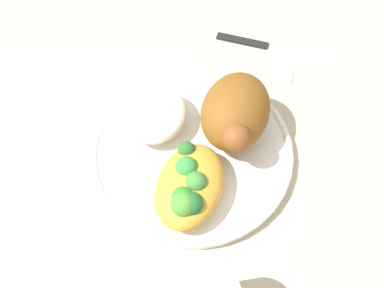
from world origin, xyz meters
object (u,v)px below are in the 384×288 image
(plate, at_px, (192,151))
(roasted_chicken, at_px, (235,113))
(rice_pile, at_px, (155,114))
(knife, at_px, (267,46))
(fork, at_px, (251,69))
(mac_cheese_with_broccoli, at_px, (189,186))

(plate, distance_m, roasted_chicken, 0.08)
(roasted_chicken, distance_m, rice_pile, 0.10)
(rice_pile, distance_m, knife, 0.22)
(plate, height_order, rice_pile, rice_pile)
(fork, bearing_deg, plate, -13.06)
(plate, bearing_deg, fork, 166.94)
(mac_cheese_with_broccoli, xyz_separation_m, fork, (-0.22, 0.02, -0.04))
(roasted_chicken, xyz_separation_m, mac_cheese_with_broccoli, (0.11, -0.03, -0.02))
(mac_cheese_with_broccoli, bearing_deg, plate, -164.82)
(rice_pile, bearing_deg, mac_cheese_with_broccoli, 41.10)
(rice_pile, relative_size, mac_cheese_with_broccoli, 0.79)
(rice_pile, bearing_deg, fork, 145.37)
(plate, height_order, roasted_chicken, roasted_chicken)
(knife, bearing_deg, fork, -13.32)
(knife, bearing_deg, mac_cheese_with_broccoli, -6.77)
(fork, relative_size, knife, 0.75)
(rice_pile, height_order, fork, rice_pile)
(mac_cheese_with_broccoli, distance_m, knife, 0.28)
(mac_cheese_with_broccoli, xyz_separation_m, knife, (-0.28, 0.03, -0.04))
(mac_cheese_with_broccoli, relative_size, knife, 0.61)
(rice_pile, distance_m, fork, 0.17)
(roasted_chicken, xyz_separation_m, fork, (-0.12, -0.00, -0.05))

